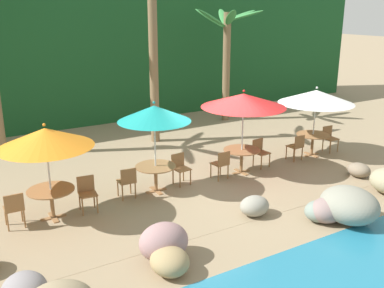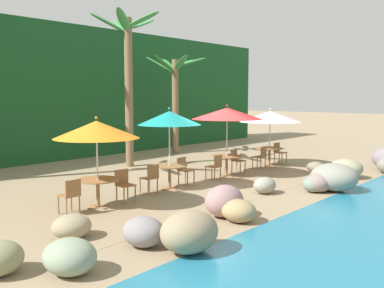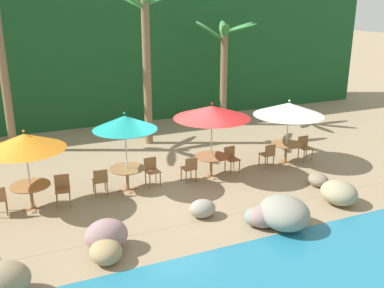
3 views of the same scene
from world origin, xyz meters
name	(u,v)px [view 3 (image 3 of 3)]	position (x,y,z in m)	size (l,w,h in m)	color
ground_plane	(176,184)	(0.00, 0.00, 0.00)	(120.00, 120.00, 0.00)	#937F60
terrace_deck	(176,184)	(0.00, 0.00, 0.00)	(18.00, 5.20, 0.01)	#937F60
foliage_backdrop	(107,58)	(0.00, 9.00, 3.00)	(28.00, 2.40, 6.00)	#194C23
rock_seawall	(230,219)	(0.12, -3.40, 0.36)	(15.51, 3.33, 0.92)	gray
umbrella_orange	(25,142)	(-4.39, -0.04, 2.01)	(2.17, 2.17, 2.34)	silver
dining_table_orange	(31,189)	(-4.39, -0.04, 0.61)	(1.10, 1.10, 0.74)	olive
chair_orange_seaward	(62,188)	(-3.54, -0.04, 0.51)	(0.46, 0.47, 0.87)	olive
umbrella_teal	(125,123)	(-1.56, 0.15, 2.18)	(1.93, 1.93, 2.51)	silver
dining_table_teal	(127,172)	(-1.56, 0.15, 0.61)	(1.10, 1.10, 0.74)	olive
chair_teal_seaward	(152,169)	(-0.73, 0.31, 0.51)	(0.45, 0.46, 0.87)	olive
chair_teal_inland	(100,180)	(-2.42, 0.09, 0.51)	(0.43, 0.44, 0.87)	olive
umbrella_red	(212,112)	(1.29, 0.11, 2.23)	(2.49, 2.49, 2.55)	silver
dining_table_red	(211,159)	(1.29, 0.11, 0.61)	(1.10, 1.10, 0.74)	olive
chair_red_seaward	(231,157)	(2.13, 0.28, 0.51)	(0.46, 0.47, 0.87)	olive
chair_red_inland	(190,168)	(0.45, -0.04, 0.51)	(0.45, 0.46, 0.87)	olive
umbrella_white	(289,109)	(4.35, 0.22, 2.01)	(2.47, 2.47, 2.35)	silver
dining_table_white	(286,147)	(4.35, 0.22, 0.61)	(1.10, 1.10, 0.74)	olive
chair_white_seaward	(304,146)	(5.20, 0.28, 0.51)	(0.44, 0.44, 0.87)	olive
chair_white_inland	(268,154)	(3.50, 0.08, 0.51)	(0.44, 0.45, 0.87)	olive
palm_tree_second	(146,46)	(0.53, 4.44, 3.94)	(2.87, 3.03, 6.08)	brown
palm_tree_third	(224,55)	(4.65, 5.78, 3.26)	(2.99, 2.85, 4.78)	brown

